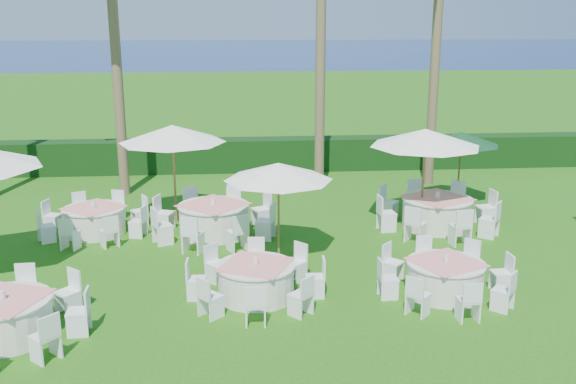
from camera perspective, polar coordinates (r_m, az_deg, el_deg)
name	(u,v)px	position (r m, az deg, el deg)	size (l,w,h in m)	color
ground	(245,308)	(12.85, -3.89, -10.28)	(120.00, 120.00, 0.00)	#225D10
hedge	(238,155)	(24.12, -4.44, 3.31)	(34.00, 1.00, 1.20)	black
ocean	(234,53)	(113.75, -4.86, 12.23)	(260.00, 260.00, 0.00)	#082350
banquet_table_a	(5,317)	(12.63, -23.86, -10.15)	(2.93, 2.93, 0.90)	silver
banquet_table_b	(256,280)	(13.18, -2.87, -7.81)	(2.82, 2.82, 0.87)	silver
banquet_table_c	(445,277)	(13.69, 13.79, -7.37)	(2.81, 2.81, 0.86)	silver
banquet_table_d	(95,220)	(17.73, -16.82, -2.37)	(2.84, 2.84, 0.88)	silver
banquet_table_e	(214,219)	(16.99, -6.61, -2.37)	(3.23, 3.23, 0.99)	silver
banquet_table_f	(437,212)	(17.92, 13.08, -1.72)	(3.35, 3.35, 1.00)	silver
umbrella_b	(278,172)	(14.74, -0.86, 1.83)	(2.54, 2.54, 2.32)	brown
umbrella_c	(172,134)	(17.77, -10.24, 5.12)	(2.92, 2.92, 2.74)	brown
umbrella_d	(425,138)	(17.44, 12.12, 4.74)	(2.97, 2.97, 2.71)	brown
umbrella_green	(461,138)	(19.94, 15.15, 4.62)	(2.29, 2.29, 2.26)	brown
palm_b	(116,54)	(20.89, -15.06, 11.76)	(4.27, 4.36, 8.05)	brown
palm_d	(436,52)	(22.10, 12.99, 12.03)	(4.39, 4.18, 8.05)	brown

